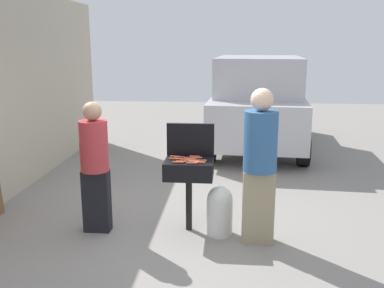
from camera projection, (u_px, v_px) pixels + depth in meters
ground_plane at (177, 226)px, 5.65m from camera, size 24.00×24.00×0.00m
house_wall_side at (1, 93)px, 6.49m from camera, size 0.24×8.00×3.16m
bbq_grill at (189, 171)px, 5.36m from camera, size 0.60×0.44×0.91m
grill_lid_open at (190, 140)px, 5.50m from camera, size 0.60×0.05×0.42m
hot_dog_0 at (178, 162)px, 5.20m from camera, size 0.13×0.03×0.03m
hot_dog_1 at (200, 162)px, 5.19m from camera, size 0.13×0.04×0.03m
hot_dog_2 at (175, 157)px, 5.46m from camera, size 0.13×0.04×0.03m
hot_dog_3 at (174, 159)px, 5.35m from camera, size 0.13×0.04×0.03m
hot_dog_4 at (189, 158)px, 5.38m from camera, size 0.13×0.04×0.03m
hot_dog_5 at (181, 162)px, 5.23m from camera, size 0.13×0.04×0.03m
hot_dog_6 at (191, 159)px, 5.34m from camera, size 0.13×0.03×0.03m
hot_dog_7 at (195, 157)px, 5.46m from camera, size 0.13×0.03×0.03m
hot_dog_8 at (192, 163)px, 5.17m from camera, size 0.13×0.03×0.03m
hot_dog_9 at (201, 161)px, 5.27m from camera, size 0.13×0.04×0.03m
hot_dog_10 at (185, 159)px, 5.32m from camera, size 0.13×0.03×0.03m
hot_dog_11 at (197, 158)px, 5.40m from camera, size 0.13×0.03×0.03m
hot_dog_12 at (191, 160)px, 5.28m from camera, size 0.13×0.03×0.03m
hot_dog_13 at (194, 162)px, 5.23m from camera, size 0.13×0.03×0.03m
hot_dog_14 at (180, 157)px, 5.42m from camera, size 0.13×0.03×0.03m
propane_tank at (220, 210)px, 5.33m from camera, size 0.32×0.32×0.62m
person_left at (95, 163)px, 5.31m from camera, size 0.34×0.34×1.64m
person_right at (260, 161)px, 4.97m from camera, size 0.38×0.38×1.83m
parked_minivan at (258, 102)px, 9.73m from camera, size 2.26×4.51×2.02m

